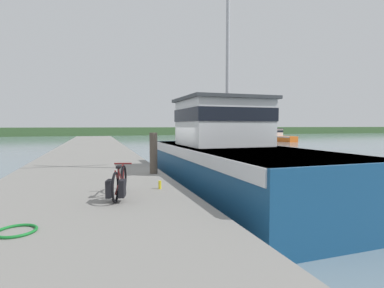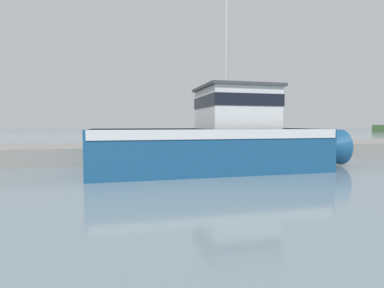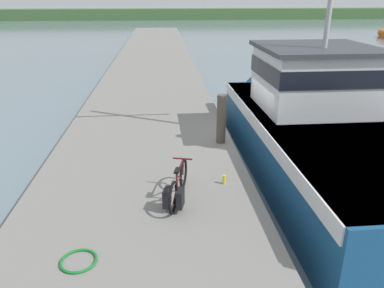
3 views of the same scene
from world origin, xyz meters
name	(u,v)px [view 1 (image 1 of 3)]	position (x,y,z in m)	size (l,w,h in m)	color
ground_plane	(185,192)	(0.00, 0.00, 0.00)	(320.00, 320.00, 0.00)	gray
dock_pier	(88,187)	(-3.54, 0.00, 0.43)	(5.28, 80.00, 0.86)	gray
far_shoreline	(215,131)	(30.00, 69.94, 1.04)	(180.00, 5.00, 2.08)	#426638
fishing_boat_main	(230,158)	(1.49, -0.85, 1.37)	(3.97, 11.73, 9.57)	navy
boat_white_moored	(277,136)	(25.23, 31.83, 0.79)	(2.62, 8.33, 2.12)	orange
bicycle_touring	(119,184)	(-2.75, -3.77, 1.21)	(0.70, 1.77, 0.77)	black
mooring_post	(154,153)	(-1.28, -0.36, 1.59)	(0.28, 0.28, 1.46)	#51473D
hose_coil	(16,231)	(-4.48, -5.56, 0.88)	(0.63, 0.63, 0.05)	#197A2D
water_bottle_on_curb	(160,185)	(-1.61, -3.01, 0.97)	(0.08, 0.08, 0.22)	yellow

